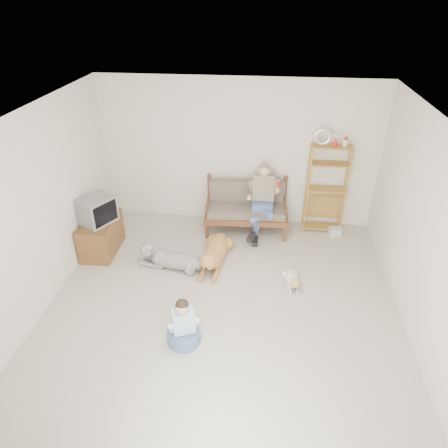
# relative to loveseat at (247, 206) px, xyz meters

# --- Properties ---
(floor) EXTENTS (5.50, 5.50, 0.00)m
(floor) POSITION_rel_loveseat_xyz_m (-0.20, -2.37, -0.49)
(floor) COLOR #BAB5A3
(floor) RESTS_ON ground
(ceiling) EXTENTS (5.50, 5.50, 0.00)m
(ceiling) POSITION_rel_loveseat_xyz_m (-0.20, -2.37, 2.21)
(ceiling) COLOR white
(ceiling) RESTS_ON ground
(wall_back) EXTENTS (5.00, 0.00, 5.00)m
(wall_back) POSITION_rel_loveseat_xyz_m (-0.20, 0.38, 0.86)
(wall_back) COLOR beige
(wall_back) RESTS_ON ground
(wall_left) EXTENTS (0.00, 5.50, 5.50)m
(wall_left) POSITION_rel_loveseat_xyz_m (-2.70, -2.37, 0.86)
(wall_left) COLOR beige
(wall_left) RESTS_ON ground
(wall_right) EXTENTS (0.00, 5.50, 5.50)m
(wall_right) POSITION_rel_loveseat_xyz_m (2.30, -2.37, 0.86)
(wall_right) COLOR beige
(wall_right) RESTS_ON ground
(loveseat) EXTENTS (1.53, 0.78, 0.95)m
(loveseat) POSITION_rel_loveseat_xyz_m (0.00, 0.00, 0.00)
(loveseat) COLOR brown
(loveseat) RESTS_ON ground
(man) EXTENTS (0.51, 0.73, 1.18)m
(man) POSITION_rel_loveseat_xyz_m (0.27, -0.23, 0.13)
(man) COLOR slate
(man) RESTS_ON loveseat
(etagere) EXTENTS (0.73, 0.32, 1.93)m
(etagere) POSITION_rel_loveseat_xyz_m (1.41, 0.18, 0.36)
(etagere) COLOR #A47233
(etagere) RESTS_ON ground
(book_stack) EXTENTS (0.24, 0.20, 0.14)m
(book_stack) POSITION_rel_loveseat_xyz_m (1.65, -0.01, -0.42)
(book_stack) COLOR white
(book_stack) RESTS_ON ground
(tv_stand) EXTENTS (0.52, 0.91, 0.60)m
(tv_stand) POSITION_rel_loveseat_xyz_m (-2.43, -0.98, -0.19)
(tv_stand) COLOR brown
(tv_stand) RESTS_ON ground
(crt_tv) EXTENTS (0.63, 0.67, 0.44)m
(crt_tv) POSITION_rel_loveseat_xyz_m (-2.39, -1.02, 0.34)
(crt_tv) COLOR slate
(crt_tv) RESTS_ON tv_stand
(wall_outlet) EXTENTS (0.12, 0.02, 0.08)m
(wall_outlet) POSITION_rel_loveseat_xyz_m (-1.45, 0.37, -0.19)
(wall_outlet) COLOR white
(wall_outlet) RESTS_ON ground
(golden_retriever) EXTENTS (0.45, 1.46, 0.44)m
(golden_retriever) POSITION_rel_loveseat_xyz_m (-0.45, -1.11, -0.31)
(golden_retriever) COLOR #BF8642
(golden_retriever) RESTS_ON ground
(shaggy_dog) EXTENTS (1.32, 0.42, 0.39)m
(shaggy_dog) POSITION_rel_loveseat_xyz_m (-1.17, -1.32, -0.33)
(shaggy_dog) COLOR beige
(shaggy_dog) RESTS_ON ground
(terrier) EXTENTS (0.25, 0.65, 0.24)m
(terrier) POSITION_rel_loveseat_xyz_m (0.82, -1.59, -0.38)
(terrier) COLOR silver
(terrier) RESTS_ON ground
(child) EXTENTS (0.43, 0.43, 0.69)m
(child) POSITION_rel_loveseat_xyz_m (-0.62, -2.85, -0.24)
(child) COLOR slate
(child) RESTS_ON ground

